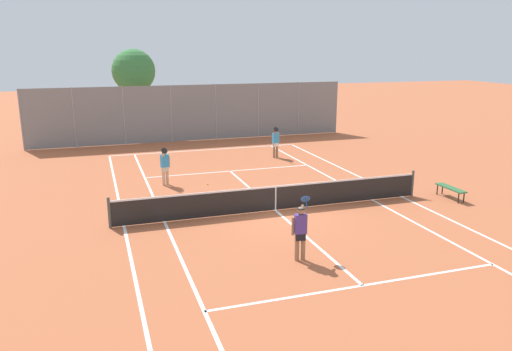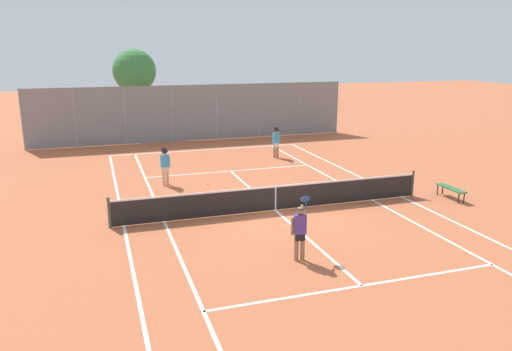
% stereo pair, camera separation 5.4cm
% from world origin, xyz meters
% --- Properties ---
extents(ground_plane, '(120.00, 120.00, 0.00)m').
position_xyz_m(ground_plane, '(0.00, 0.00, 0.00)').
color(ground_plane, '#B25B38').
extents(court_line_markings, '(11.10, 23.90, 0.01)m').
position_xyz_m(court_line_markings, '(0.00, 0.00, 0.00)').
color(court_line_markings, white).
rests_on(court_line_markings, ground).
extents(tennis_net, '(12.00, 0.10, 1.07)m').
position_xyz_m(tennis_net, '(0.00, 0.00, 0.51)').
color(tennis_net, '#474C47').
rests_on(tennis_net, ground).
extents(player_near_side, '(0.75, 0.72, 1.77)m').
position_xyz_m(player_near_side, '(-0.90, -4.42, 0.93)').
color(player_near_side, '#936B4C').
rests_on(player_near_side, ground).
extents(player_far_left, '(0.48, 0.87, 1.77)m').
position_xyz_m(player_far_left, '(-3.38, 4.84, 0.93)').
color(player_far_left, '#D8A884').
rests_on(player_far_left, ground).
extents(player_far_right, '(0.60, 0.78, 1.77)m').
position_xyz_m(player_far_right, '(3.22, 8.64, 0.93)').
color(player_far_right, '#936B4C').
rests_on(player_far_right, ground).
extents(loose_tennis_ball_0, '(0.07, 0.07, 0.07)m').
position_xyz_m(loose_tennis_ball_0, '(-0.89, 0.31, 0.03)').
color(loose_tennis_ball_0, '#D1DB33').
rests_on(loose_tennis_ball_0, ground).
extents(loose_tennis_ball_1, '(0.07, 0.07, 0.07)m').
position_xyz_m(loose_tennis_ball_1, '(-4.18, 0.19, 0.03)').
color(loose_tennis_ball_1, '#D1DB33').
rests_on(loose_tennis_ball_1, ground).
extents(loose_tennis_ball_2, '(0.07, 0.07, 0.07)m').
position_xyz_m(loose_tennis_ball_2, '(-1.61, 4.29, 0.03)').
color(loose_tennis_ball_2, '#D1DB33').
rests_on(loose_tennis_ball_2, ground).
extents(courtside_bench, '(0.36, 1.50, 0.47)m').
position_xyz_m(courtside_bench, '(7.21, -0.79, 0.41)').
color(courtside_bench, '#2D6638').
rests_on(courtside_bench, ground).
extents(back_fence, '(20.48, 0.08, 3.62)m').
position_xyz_m(back_fence, '(-0.00, 15.13, 1.81)').
color(back_fence, gray).
rests_on(back_fence, ground).
extents(tree_behind_left, '(2.90, 2.90, 5.82)m').
position_xyz_m(tree_behind_left, '(-3.37, 18.54, 4.27)').
color(tree_behind_left, brown).
rests_on(tree_behind_left, ground).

